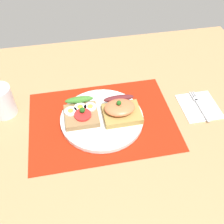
% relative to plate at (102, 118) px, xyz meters
% --- Properties ---
extents(ground_plane, '(1.20, 0.90, 0.03)m').
position_rel_plate_xyz_m(ground_plane, '(0.00, 0.00, -0.03)').
color(ground_plane, tan).
extents(placemat, '(0.42, 0.31, 0.00)m').
position_rel_plate_xyz_m(placemat, '(0.00, 0.00, -0.01)').
color(placemat, '#A5220C').
rests_on(placemat, ground_plane).
extents(plate, '(0.24, 0.24, 0.01)m').
position_rel_plate_xyz_m(plate, '(0.00, 0.00, 0.00)').
color(plate, white).
rests_on(plate, placemat).
extents(sandwich_egg_tomato, '(0.10, 0.11, 0.04)m').
position_rel_plate_xyz_m(sandwich_egg_tomato, '(-0.06, 0.02, 0.02)').
color(sandwich_egg_tomato, olive).
rests_on(sandwich_egg_tomato, plate).
extents(sandwich_salmon, '(0.11, 0.10, 0.05)m').
position_rel_plate_xyz_m(sandwich_salmon, '(0.06, 0.00, 0.03)').
color(sandwich_salmon, '#A58744').
rests_on(sandwich_salmon, plate).
extents(napkin, '(0.11, 0.12, 0.01)m').
position_rel_plate_xyz_m(napkin, '(0.30, -0.00, -0.01)').
color(napkin, white).
rests_on(napkin, ground_plane).
extents(fork, '(0.02, 0.13, 0.00)m').
position_rel_plate_xyz_m(fork, '(0.30, 0.00, -0.00)').
color(fork, '#B7B7BC').
rests_on(fork, napkin).
extents(drinking_glass, '(0.07, 0.07, 0.09)m').
position_rel_plate_xyz_m(drinking_glass, '(-0.28, 0.09, 0.04)').
color(drinking_glass, silver).
rests_on(drinking_glass, ground_plane).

